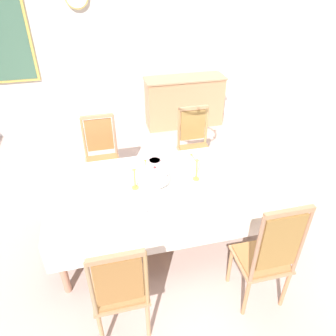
{
  "coord_description": "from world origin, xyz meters",
  "views": [
    {
      "loc": [
        -0.61,
        -2.73,
        2.73
      ],
      "look_at": [
        0.02,
        -0.14,
        0.93
      ],
      "focal_mm": 34.19,
      "sensor_mm": 36.0,
      "label": 1
    }
  ],
  "objects_px": {
    "soup_tureen": "(155,176)",
    "framed_painting": "(1,31)",
    "chair_north_a": "(102,156)",
    "chair_south_b": "(267,255)",
    "bowl_far_left": "(139,215)",
    "bowl_near_right": "(184,157)",
    "sideboard": "(184,102)",
    "spoon_primary": "(145,162)",
    "candlestick_west": "(135,177)",
    "spoon_secondary": "(192,156)",
    "candlestick_east": "(197,168)",
    "chair_south_a": "(120,288)",
    "chair_north_b": "(195,145)",
    "bowl_near_left": "(155,161)",
    "dining_table": "(166,189)"
  },
  "relations": [
    {
      "from": "chair_north_b",
      "to": "bowl_near_right",
      "type": "distance_m",
      "value": 0.69
    },
    {
      "from": "chair_south_b",
      "to": "soup_tureen",
      "type": "height_order",
      "value": "chair_south_b"
    },
    {
      "from": "soup_tureen",
      "to": "sideboard",
      "type": "relative_size",
      "value": 0.21
    },
    {
      "from": "dining_table",
      "to": "chair_south_b",
      "type": "xyz_separation_m",
      "value": [
        0.64,
        -1.01,
        -0.06
      ]
    },
    {
      "from": "chair_north_a",
      "to": "framed_painting",
      "type": "distance_m",
      "value": 2.63
    },
    {
      "from": "chair_north_b",
      "to": "spoon_secondary",
      "type": "distance_m",
      "value": 0.62
    },
    {
      "from": "dining_table",
      "to": "chair_north_a",
      "type": "xyz_separation_m",
      "value": [
        -0.61,
        1.0,
        -0.11
      ]
    },
    {
      "from": "chair_north_a",
      "to": "bowl_near_right",
      "type": "height_order",
      "value": "chair_north_a"
    },
    {
      "from": "chair_south_b",
      "to": "framed_painting",
      "type": "xyz_separation_m",
      "value": [
        -2.49,
        4.02,
        1.14
      ]
    },
    {
      "from": "chair_north_b",
      "to": "bowl_near_left",
      "type": "relative_size",
      "value": 6.91
    },
    {
      "from": "candlestick_west",
      "to": "chair_south_a",
      "type": "bearing_deg",
      "value": -105.94
    },
    {
      "from": "bowl_far_left",
      "to": "bowl_near_right",
      "type": "bearing_deg",
      "value": 52.41
    },
    {
      "from": "candlestick_west",
      "to": "spoon_secondary",
      "type": "xyz_separation_m",
      "value": [
        0.75,
        0.46,
        -0.13
      ]
    },
    {
      "from": "chair_south_b",
      "to": "candlestick_east",
      "type": "height_order",
      "value": "chair_south_b"
    },
    {
      "from": "soup_tureen",
      "to": "bowl_near_left",
      "type": "height_order",
      "value": "soup_tureen"
    },
    {
      "from": "spoon_secondary",
      "to": "sideboard",
      "type": "bearing_deg",
      "value": 73.06
    },
    {
      "from": "dining_table",
      "to": "bowl_near_right",
      "type": "bearing_deg",
      "value": 53.95
    },
    {
      "from": "chair_south_b",
      "to": "bowl_near_right",
      "type": "distance_m",
      "value": 1.49
    },
    {
      "from": "sideboard",
      "to": "framed_painting",
      "type": "xyz_separation_m",
      "value": [
        -2.85,
        0.25,
        1.29
      ]
    },
    {
      "from": "spoon_primary",
      "to": "sideboard",
      "type": "height_order",
      "value": "sideboard"
    },
    {
      "from": "bowl_far_left",
      "to": "spoon_primary",
      "type": "height_order",
      "value": "bowl_far_left"
    },
    {
      "from": "bowl_near_left",
      "to": "chair_south_a",
      "type": "bearing_deg",
      "value": -111.92
    },
    {
      "from": "bowl_near_left",
      "to": "soup_tureen",
      "type": "bearing_deg",
      "value": -101.08
    },
    {
      "from": "chair_north_b",
      "to": "bowl_near_right",
      "type": "height_order",
      "value": "chair_north_b"
    },
    {
      "from": "bowl_far_left",
      "to": "spoon_primary",
      "type": "distance_m",
      "value": 0.92
    },
    {
      "from": "spoon_primary",
      "to": "soup_tureen",
      "type": "bearing_deg",
      "value": -80.13
    },
    {
      "from": "chair_south_b",
      "to": "bowl_near_left",
      "type": "height_order",
      "value": "chair_south_b"
    },
    {
      "from": "chair_north_a",
      "to": "candlestick_east",
      "type": "height_order",
      "value": "candlestick_east"
    },
    {
      "from": "chair_north_a",
      "to": "chair_south_b",
      "type": "relative_size",
      "value": 0.89
    },
    {
      "from": "chair_north_a",
      "to": "framed_painting",
      "type": "relative_size",
      "value": 0.69
    },
    {
      "from": "chair_north_a",
      "to": "bowl_near_right",
      "type": "relative_size",
      "value": 6.7
    },
    {
      "from": "soup_tureen",
      "to": "candlestick_east",
      "type": "distance_m",
      "value": 0.44
    },
    {
      "from": "candlestick_west",
      "to": "spoon_primary",
      "type": "xyz_separation_m",
      "value": [
        0.19,
        0.46,
        -0.13
      ]
    },
    {
      "from": "chair_north_b",
      "to": "spoon_primary",
      "type": "bearing_deg",
      "value": 35.07
    },
    {
      "from": "dining_table",
      "to": "chair_north_a",
      "type": "height_order",
      "value": "chair_north_a"
    },
    {
      "from": "candlestick_east",
      "to": "bowl_far_left",
      "type": "bearing_deg",
      "value": -147.2
    },
    {
      "from": "chair_north_b",
      "to": "candlestick_east",
      "type": "distance_m",
      "value": 1.1
    },
    {
      "from": "spoon_primary",
      "to": "framed_painting",
      "type": "xyz_separation_m",
      "value": [
        -1.72,
        2.54,
        1.0
      ]
    },
    {
      "from": "chair_north_a",
      "to": "chair_south_a",
      "type": "bearing_deg",
      "value": 90.0
    },
    {
      "from": "chair_south_b",
      "to": "soup_tureen",
      "type": "relative_size",
      "value": 4.05
    },
    {
      "from": "chair_north_a",
      "to": "bowl_far_left",
      "type": "height_order",
      "value": "chair_north_a"
    },
    {
      "from": "bowl_far_left",
      "to": "sideboard",
      "type": "relative_size",
      "value": 0.12
    },
    {
      "from": "candlestick_west",
      "to": "framed_painting",
      "type": "bearing_deg",
      "value": 116.97
    },
    {
      "from": "candlestick_east",
      "to": "framed_painting",
      "type": "distance_m",
      "value": 3.81
    },
    {
      "from": "chair_south_a",
      "to": "bowl_near_left",
      "type": "xyz_separation_m",
      "value": [
        0.58,
        1.44,
        0.19
      ]
    },
    {
      "from": "chair_north_a",
      "to": "chair_south_b",
      "type": "distance_m",
      "value": 2.37
    },
    {
      "from": "bowl_near_right",
      "to": "spoon_secondary",
      "type": "xyz_separation_m",
      "value": [
        0.11,
        0.03,
        -0.01
      ]
    },
    {
      "from": "soup_tureen",
      "to": "framed_painting",
      "type": "height_order",
      "value": "framed_painting"
    },
    {
      "from": "chair_south_b",
      "to": "chair_north_b",
      "type": "xyz_separation_m",
      "value": [
        0.0,
        2.02,
        -0.05
      ]
    },
    {
      "from": "bowl_far_left",
      "to": "sideboard",
      "type": "xyz_separation_m",
      "value": [
        1.35,
        3.19,
        -0.31
      ]
    }
  ]
}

